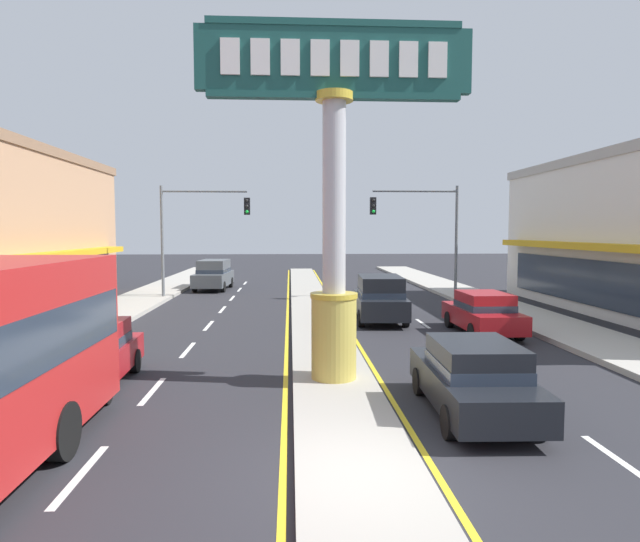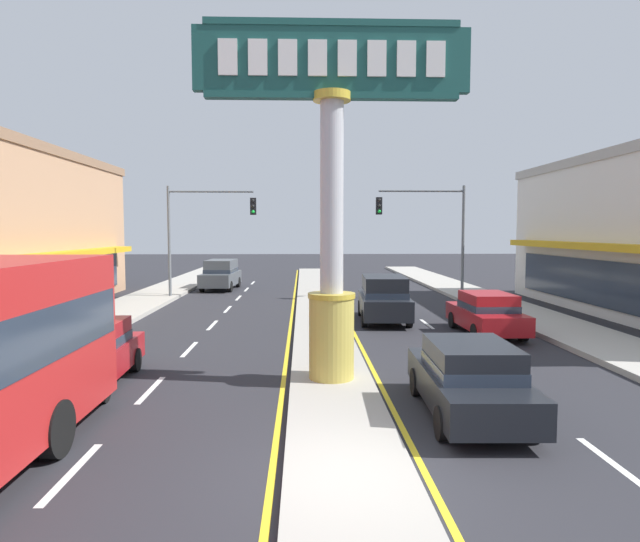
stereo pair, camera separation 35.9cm
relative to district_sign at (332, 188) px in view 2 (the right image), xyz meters
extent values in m
plane|color=#28282D|center=(0.00, -5.19, -4.79)|extent=(160.00, 160.00, 0.00)
cube|color=#A39E93|center=(0.00, 12.81, -4.72)|extent=(2.02, 52.00, 0.14)
cube|color=#ADA89E|center=(-9.10, 10.81, -4.70)|extent=(2.98, 60.00, 0.18)
cube|color=#ADA89E|center=(9.10, 10.81, -4.70)|extent=(2.98, 60.00, 0.18)
cube|color=silver|center=(-4.31, -4.79, -4.78)|extent=(0.14, 2.20, 0.01)
cube|color=silver|center=(-4.31, -0.39, -4.78)|extent=(0.14, 2.20, 0.01)
cube|color=silver|center=(-4.31, 4.01, -4.78)|extent=(0.14, 2.20, 0.01)
cube|color=silver|center=(-4.31, 8.41, -4.78)|extent=(0.14, 2.20, 0.01)
cube|color=silver|center=(-4.31, 12.81, -4.78)|extent=(0.14, 2.20, 0.01)
cube|color=silver|center=(-4.31, 17.21, -4.78)|extent=(0.14, 2.20, 0.01)
cube|color=silver|center=(-4.31, 21.61, -4.78)|extent=(0.14, 2.20, 0.01)
cube|color=silver|center=(-4.31, 26.01, -4.78)|extent=(0.14, 2.20, 0.01)
cube|color=silver|center=(4.31, -4.79, -4.78)|extent=(0.14, 2.20, 0.01)
cube|color=silver|center=(4.31, -0.39, -4.78)|extent=(0.14, 2.20, 0.01)
cube|color=silver|center=(4.31, 4.01, -4.78)|extent=(0.14, 2.20, 0.01)
cube|color=silver|center=(4.31, 8.41, -4.78)|extent=(0.14, 2.20, 0.01)
cube|color=silver|center=(4.31, 12.81, -4.78)|extent=(0.14, 2.20, 0.01)
cube|color=silver|center=(4.31, 17.21, -4.78)|extent=(0.14, 2.20, 0.01)
cube|color=silver|center=(4.31, 21.61, -4.78)|extent=(0.14, 2.20, 0.01)
cube|color=silver|center=(4.31, 26.01, -4.78)|extent=(0.14, 2.20, 0.01)
cube|color=yellow|center=(-1.19, 12.81, -4.78)|extent=(0.12, 52.00, 0.01)
cube|color=yellow|center=(1.19, 12.81, -4.78)|extent=(0.12, 52.00, 0.01)
cylinder|color=gold|center=(0.00, 0.00, -3.65)|extent=(1.10, 1.10, 1.99)
cylinder|color=gold|center=(0.00, 0.00, -2.60)|extent=(1.16, 1.16, 0.12)
cylinder|color=#B7B7BC|center=(0.00, 0.00, -0.21)|extent=(0.56, 0.56, 4.91)
cylinder|color=gold|center=(0.00, 0.00, 2.15)|extent=(0.90, 0.90, 0.20)
cube|color=#194C47|center=(0.00, 0.00, 3.00)|extent=(6.54, 0.24, 1.50)
cube|color=#194C47|center=(0.00, 0.00, 3.83)|extent=(6.02, 0.29, 0.16)
cube|color=#194C47|center=(0.00, 0.00, 2.17)|extent=(6.02, 0.29, 0.16)
cube|color=white|center=(-2.43, -0.15, 3.00)|extent=(0.44, 0.06, 0.82)
cube|color=white|center=(-1.74, -0.15, 3.00)|extent=(0.44, 0.06, 0.82)
cube|color=white|center=(-1.04, -0.15, 3.00)|extent=(0.44, 0.06, 0.82)
cube|color=white|center=(-0.35, -0.15, 3.00)|extent=(0.44, 0.06, 0.82)
cube|color=white|center=(0.35, -0.15, 3.00)|extent=(0.44, 0.06, 0.82)
cube|color=white|center=(1.04, -0.15, 3.00)|extent=(0.44, 0.06, 0.82)
cube|color=white|center=(1.74, -0.15, 3.00)|extent=(0.44, 0.06, 0.82)
cube|color=white|center=(2.43, -0.15, 3.00)|extent=(0.44, 0.06, 0.82)
cube|color=gold|center=(-11.58, 11.86, -2.11)|extent=(0.90, 16.76, 0.30)
cube|color=#283342|center=(-11.99, 11.86, -3.29)|extent=(0.08, 16.17, 2.00)
cube|color=gold|center=(11.69, 9.81, -1.69)|extent=(0.90, 15.74, 0.30)
cube|color=#283342|center=(12.10, 9.81, -3.29)|extent=(0.08, 15.18, 2.00)
cylinder|color=slate|center=(-8.01, 16.84, -1.69)|extent=(0.16, 0.16, 6.20)
cylinder|color=slate|center=(-5.70, 16.84, 1.11)|extent=(4.62, 0.12, 0.12)
cube|color=black|center=(-3.39, 16.68, 0.30)|extent=(0.32, 0.24, 0.92)
sphere|color=black|center=(-3.39, 16.54, 0.60)|extent=(0.17, 0.17, 0.17)
sphere|color=black|center=(-3.39, 16.54, 0.30)|extent=(0.17, 0.17, 0.17)
sphere|color=#19D83F|center=(-3.39, 16.54, 0.00)|extent=(0.17, 0.17, 0.17)
cylinder|color=slate|center=(8.01, 16.06, -1.69)|extent=(0.16, 0.16, 6.20)
cylinder|color=slate|center=(5.70, 16.06, 1.11)|extent=(4.62, 0.12, 0.12)
cube|color=black|center=(3.39, 15.90, 0.30)|extent=(0.32, 0.24, 0.92)
sphere|color=black|center=(3.39, 15.76, 0.60)|extent=(0.17, 0.17, 0.17)
sphere|color=black|center=(3.39, 15.76, 0.30)|extent=(0.17, 0.17, 0.17)
sphere|color=#19D83F|center=(3.39, 15.76, 0.00)|extent=(0.17, 0.17, 0.17)
cube|color=black|center=(2.66, -2.37, -4.19)|extent=(1.90, 4.36, 0.66)
cube|color=black|center=(2.65, -2.55, -3.56)|extent=(1.62, 2.20, 0.60)
cube|color=#283342|center=(2.65, -2.55, -3.74)|extent=(1.66, 2.22, 0.24)
cylinder|color=black|center=(1.89, -1.02, -4.48)|extent=(0.24, 0.63, 0.62)
cylinder|color=black|center=(3.51, -1.07, -4.48)|extent=(0.24, 0.63, 0.62)
cylinder|color=black|center=(1.81, -3.68, -4.48)|extent=(0.24, 0.63, 0.62)
cylinder|color=black|center=(3.42, -3.73, -4.48)|extent=(0.24, 0.63, 0.62)
cube|color=maroon|center=(5.96, 6.21, -4.19)|extent=(1.81, 4.32, 0.66)
cube|color=maroon|center=(5.96, 6.03, -3.56)|extent=(1.57, 2.17, 0.60)
cube|color=#283342|center=(5.96, 6.03, -3.74)|extent=(1.61, 2.19, 0.24)
cylinder|color=black|center=(5.13, 7.53, -4.48)|extent=(0.23, 0.62, 0.62)
cylinder|color=black|center=(6.75, 7.55, -4.48)|extent=(0.23, 0.62, 0.62)
cylinder|color=black|center=(5.16, 4.86, -4.48)|extent=(0.23, 0.62, 0.62)
cylinder|color=black|center=(6.78, 4.88, -4.48)|extent=(0.23, 0.62, 0.62)
cube|color=maroon|center=(-5.96, -0.03, -4.19)|extent=(1.94, 4.37, 0.66)
cube|color=maroon|center=(-5.97, 0.14, -3.56)|extent=(1.64, 2.21, 0.60)
cube|color=#283342|center=(-5.97, 0.14, -3.74)|extent=(1.67, 2.24, 0.24)
cylinder|color=black|center=(-5.09, -1.33, -4.48)|extent=(0.25, 0.63, 0.62)
cylinder|color=black|center=(-6.71, -1.40, -4.48)|extent=(0.25, 0.63, 0.62)
cylinder|color=black|center=(-5.21, 1.33, -4.48)|extent=(0.25, 0.63, 0.62)
cylinder|color=black|center=(-6.82, 1.27, -4.48)|extent=(0.25, 0.63, 0.62)
cylinder|color=black|center=(-4.81, -4.20, -4.31)|extent=(0.28, 0.96, 0.96)
cube|color=black|center=(2.66, 9.16, -4.09)|extent=(2.16, 4.70, 0.80)
cube|color=black|center=(2.65, 8.97, -3.29)|extent=(1.83, 2.94, 0.80)
cube|color=#283342|center=(2.65, 8.97, -3.57)|extent=(1.87, 2.97, 0.24)
cylinder|color=black|center=(1.87, 10.63, -4.45)|extent=(0.26, 0.69, 0.68)
cylinder|color=black|center=(3.61, 10.53, -4.45)|extent=(0.26, 0.69, 0.68)
cylinder|color=black|center=(1.70, 7.78, -4.45)|extent=(0.26, 0.69, 0.68)
cylinder|color=black|center=(3.45, 7.68, -4.45)|extent=(0.26, 0.69, 0.68)
cube|color=#4C5156|center=(-5.96, 21.67, -4.09)|extent=(2.16, 4.70, 0.80)
cube|color=#4C5156|center=(-5.95, 21.85, -3.29)|extent=(1.83, 2.94, 0.80)
cube|color=#283342|center=(-5.95, 21.85, -3.57)|extent=(1.87, 2.97, 0.24)
cylinder|color=black|center=(-5.17, 20.20, -4.45)|extent=(0.26, 0.69, 0.68)
cylinder|color=black|center=(-6.91, 20.29, -4.45)|extent=(0.26, 0.69, 0.68)
cylinder|color=black|center=(-5.01, 23.04, -4.45)|extent=(0.26, 0.69, 0.68)
cylinder|color=black|center=(-6.75, 23.14, -4.45)|extent=(0.26, 0.69, 0.68)
cube|color=#2D4C33|center=(-8.41, 4.01, -4.17)|extent=(0.48, 1.60, 0.08)
cube|color=#2D4C33|center=(-8.20, 4.01, -3.93)|extent=(0.06, 1.60, 0.40)
cube|color=black|center=(-8.41, 3.41, -4.43)|extent=(0.38, 0.08, 0.36)
cube|color=black|center=(-8.41, 4.61, -4.43)|extent=(0.38, 0.08, 0.36)
camera|label=1|loc=(-1.07, -13.07, -1.03)|focal=30.41mm
camera|label=2|loc=(-0.71, -13.09, -1.03)|focal=30.41mm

